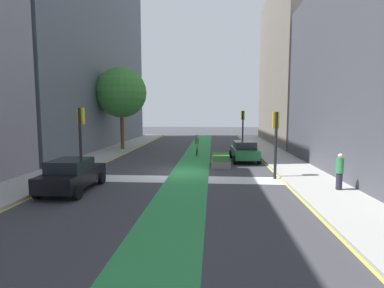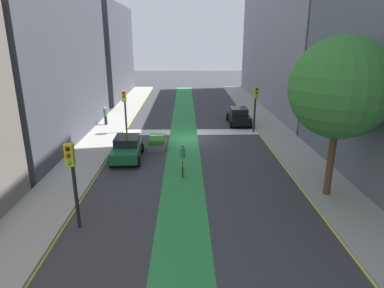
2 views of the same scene
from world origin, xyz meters
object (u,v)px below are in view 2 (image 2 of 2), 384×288
Objects in this scene: street_tree_near at (340,88)px; median_planter at (157,143)px; traffic_signal_far_right at (72,170)px; car_green_right_far at (127,148)px; cyclist_in_lane at (183,159)px; pedestrian_sidewalk_right_a at (105,115)px; traffic_signal_near_right at (125,104)px; car_black_left_near at (239,116)px; traffic_signal_near_left at (256,101)px.

median_planter is at bearing -41.03° from street_tree_near.
traffic_signal_far_right reaches higher than car_green_right_far.
pedestrian_sidewalk_right_a reaches higher than cyclist_in_lane.
street_tree_near reaches higher than median_planter.
median_planter is (-3.00, 3.79, -2.30)m from traffic_signal_near_right.
car_green_right_far reaches higher than median_planter.
car_black_left_near is 2.27× the size of cyclist_in_lane.
traffic_signal_near_left is at bearing -125.09° from traffic_signal_far_right.
cyclist_in_lane is (5.38, 12.44, 0.17)m from car_black_left_near.
cyclist_in_lane is at bearing 55.87° from traffic_signal_near_left.
traffic_signal_far_right is 18.37m from pedestrian_sidewalk_right_a.
cyclist_in_lane is at bearing 66.62° from car_black_left_near.
median_planter is (8.26, 4.13, -2.46)m from traffic_signal_near_left.
traffic_signal_far_right is (10.88, 15.48, -0.06)m from traffic_signal_near_left.
car_green_right_far is at bearing -27.40° from street_tree_near.
street_tree_near is at bearing 156.95° from cyclist_in_lane.
cyclist_in_lane is at bearing -126.49° from traffic_signal_far_right.
car_green_right_far is 0.53× the size of street_tree_near.
traffic_signal_far_right is at bearing 98.84° from pedestrian_sidewalk_right_a.
traffic_signal_far_right reaches higher than median_planter.
street_tree_near is (-12.30, -2.93, 2.96)m from traffic_signal_far_right.
car_green_right_far is at bearing 46.42° from car_black_left_near.
traffic_signal_near_right is 5.36m from median_planter.
cyclist_in_lane reaches higher than median_planter.
street_tree_near is (-7.70, 3.28, 4.79)m from cyclist_in_lane.
traffic_signal_far_right is 2.14× the size of cyclist_in_lane.
traffic_signal_near_right is at bearing 18.70° from car_black_left_near.
traffic_signal_far_right is at bearing 61.87° from car_black_left_near.
pedestrian_sidewalk_right_a is at bearing 2.61° from car_black_left_near.
traffic_signal_far_right is 0.94× the size of car_black_left_near.
traffic_signal_far_right is at bearing 53.51° from cyclist_in_lane.
traffic_signal_far_right reaches higher than car_black_left_near.
car_black_left_near is 12.80m from pedestrian_sidewalk_right_a.
car_black_left_near is at bearing -74.09° from traffic_signal_near_left.
pedestrian_sidewalk_right_a is at bearing -58.03° from cyclist_in_lane.
pedestrian_sidewalk_right_a is (12.78, 0.58, 0.23)m from car_black_left_near.
street_tree_near is (-15.11, 15.14, 4.72)m from pedestrian_sidewalk_right_a.
car_green_right_far is (10.15, 6.55, -2.06)m from traffic_signal_near_left.
traffic_signal_far_right is at bearing 85.38° from car_green_right_far.
traffic_signal_far_right reaches higher than traffic_signal_near_right.
traffic_signal_near_right is 1.66× the size of median_planter.
traffic_signal_near_left is 9.55m from median_planter.
traffic_signal_near_right is 4.15m from pedestrian_sidewalk_right_a.
car_black_left_near is 2.44× the size of pedestrian_sidewalk_right_a.
traffic_signal_near_right is at bearing -43.93° from street_tree_near.
traffic_signal_far_right is at bearing 13.41° from street_tree_near.
traffic_signal_far_right is 12.98m from street_tree_near.
car_green_right_far is 3.10m from median_planter.
pedestrian_sidewalk_right_a is 0.21× the size of street_tree_near.
traffic_signal_far_right is 0.93× the size of car_green_right_far.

